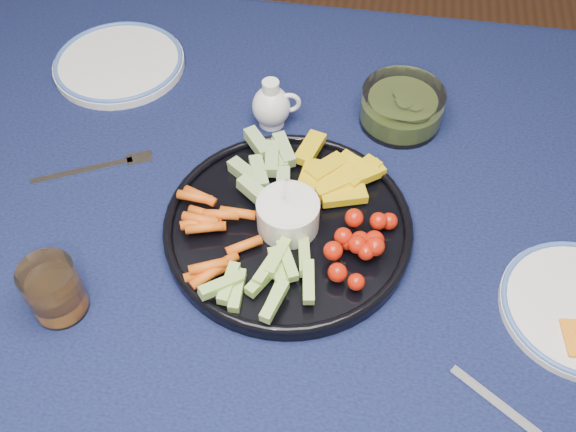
% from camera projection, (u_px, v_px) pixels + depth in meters
% --- Properties ---
extents(dining_table, '(1.67, 1.07, 0.75)m').
position_uv_depth(dining_table, '(311.00, 263.00, 0.96)').
color(dining_table, '#4B2E19').
rests_on(dining_table, ground).
extents(crudite_platter, '(0.34, 0.34, 0.11)m').
position_uv_depth(crudite_platter, '(287.00, 222.00, 0.87)').
color(crudite_platter, black).
rests_on(crudite_platter, dining_table).
extents(creamer_pitcher, '(0.08, 0.06, 0.08)m').
position_uv_depth(creamer_pitcher, '(272.00, 106.00, 1.00)').
color(creamer_pitcher, white).
rests_on(creamer_pitcher, dining_table).
extents(pickle_bowl, '(0.13, 0.13, 0.06)m').
position_uv_depth(pickle_bowl, '(401.00, 108.00, 1.01)').
color(pickle_bowl, silver).
rests_on(pickle_bowl, dining_table).
extents(juice_tumbler, '(0.07, 0.07, 0.08)m').
position_uv_depth(juice_tumbler, '(55.00, 292.00, 0.79)').
color(juice_tumbler, silver).
rests_on(juice_tumbler, dining_table).
extents(fork_left, '(0.17, 0.10, 0.00)m').
position_uv_depth(fork_left, '(103.00, 167.00, 0.96)').
color(fork_left, silver).
rests_on(fork_left, dining_table).
extents(fork_right, '(0.16, 0.12, 0.00)m').
position_uv_depth(fork_right, '(534.00, 432.00, 0.71)').
color(fork_right, silver).
rests_on(fork_right, dining_table).
extents(side_plate_extra, '(0.22, 0.22, 0.02)m').
position_uv_depth(side_plate_extra, '(119.00, 63.00, 1.10)').
color(side_plate_extra, white).
rests_on(side_plate_extra, dining_table).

